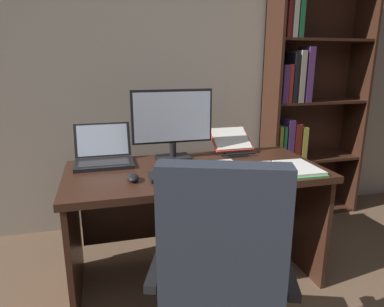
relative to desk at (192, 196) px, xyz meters
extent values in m
cube|color=#A89E8E|center=(0.01, 0.89, 0.85)|extent=(5.05, 0.12, 2.79)
cube|color=#381E14|center=(0.00, -0.08, 0.19)|extent=(1.54, 0.73, 0.04)
cube|color=#381E14|center=(-0.74, -0.08, -0.19)|extent=(0.03, 0.67, 0.71)
cube|color=#381E14|center=(0.74, -0.08, -0.19)|extent=(0.03, 0.67, 0.71)
cube|color=#381E14|center=(0.00, 0.27, -0.15)|extent=(1.42, 0.03, 0.50)
cube|color=#381E14|center=(0.86, 0.66, 0.49)|extent=(0.02, 0.31, 2.07)
cube|color=#381E14|center=(1.73, 0.66, 0.49)|extent=(0.02, 0.31, 2.07)
cube|color=#381E14|center=(1.29, 0.81, 0.49)|extent=(0.89, 0.01, 2.07)
cube|color=#381E14|center=(1.29, 0.66, -0.53)|extent=(0.84, 0.29, 0.02)
cube|color=black|center=(0.92, 0.63, -0.36)|extent=(0.04, 0.22, 0.33)
cube|color=maroon|center=(0.96, 0.63, -0.36)|extent=(0.03, 0.24, 0.32)
cube|color=gold|center=(1.00, 0.63, -0.33)|extent=(0.04, 0.23, 0.38)
cube|color=#381E14|center=(1.29, 0.66, -0.02)|extent=(0.84, 0.29, 0.02)
cube|color=gold|center=(0.91, 0.62, 0.15)|extent=(0.03, 0.21, 0.32)
cube|color=#195633|center=(0.95, 0.62, 0.15)|extent=(0.03, 0.21, 0.31)
cube|color=#512D66|center=(1.01, 0.61, 0.18)|extent=(0.06, 0.20, 0.37)
cube|color=maroon|center=(1.07, 0.62, 0.16)|extent=(0.06, 0.20, 0.33)
cube|color=gold|center=(1.14, 0.62, 0.14)|extent=(0.05, 0.20, 0.30)
cube|color=#381E14|center=(1.29, 0.66, 0.49)|extent=(0.84, 0.29, 0.02)
cube|color=#512D66|center=(0.92, 0.63, 0.66)|extent=(0.05, 0.24, 0.30)
cube|color=maroon|center=(0.96, 0.60, 0.66)|extent=(0.03, 0.18, 0.31)
cube|color=black|center=(1.01, 0.61, 0.70)|extent=(0.03, 0.19, 0.40)
cube|color=gray|center=(1.07, 0.63, 0.71)|extent=(0.05, 0.24, 0.42)
cube|color=#512D66|center=(1.14, 0.60, 0.73)|extent=(0.05, 0.18, 0.45)
cube|color=#381E14|center=(1.29, 0.66, 1.01)|extent=(0.84, 0.29, 0.02)
cube|color=maroon|center=(0.91, 0.62, 1.19)|extent=(0.03, 0.21, 0.34)
cube|color=gray|center=(0.97, 0.62, 1.19)|extent=(0.04, 0.22, 0.34)
cube|color=#195633|center=(1.02, 0.62, 1.23)|extent=(0.04, 0.20, 0.42)
cube|color=#232833|center=(-0.07, -0.75, -0.16)|extent=(0.63, 0.62, 0.07)
cube|color=#232833|center=(-0.13, -0.94, 0.19)|extent=(0.48, 0.26, 0.62)
cube|color=black|center=(-0.33, -0.65, -0.03)|extent=(0.18, 0.38, 0.04)
cube|color=black|center=(0.20, -0.84, -0.03)|extent=(0.18, 0.38, 0.04)
cube|color=black|center=(-0.09, 0.16, 0.22)|extent=(0.22, 0.16, 0.02)
cylinder|color=black|center=(-0.09, 0.16, 0.27)|extent=(0.04, 0.04, 0.09)
cube|color=black|center=(-0.09, 0.17, 0.49)|extent=(0.53, 0.02, 0.35)
cube|color=silver|center=(-0.09, 0.15, 0.49)|extent=(0.50, 0.00, 0.32)
cube|color=black|center=(-0.54, 0.12, 0.22)|extent=(0.36, 0.23, 0.02)
cube|color=#2D2D30|center=(-0.54, 0.10, 0.23)|extent=(0.30, 0.13, 0.00)
cube|color=black|center=(-0.54, 0.28, 0.34)|extent=(0.36, 0.08, 0.22)
cube|color=silver|center=(-0.54, 0.27, 0.34)|extent=(0.32, 0.06, 0.19)
cube|color=black|center=(-0.09, -0.21, 0.22)|extent=(0.42, 0.15, 0.02)
ellipsoid|color=black|center=(-0.39, -0.21, 0.23)|extent=(0.06, 0.10, 0.04)
cube|color=black|center=(0.35, 0.14, 0.21)|extent=(0.14, 0.12, 0.01)
cube|color=black|center=(0.35, 0.10, 0.23)|extent=(0.25, 0.01, 0.01)
cube|color=#DB422D|center=(0.35, 0.25, 0.30)|extent=(0.28, 0.21, 0.13)
cube|color=silver|center=(0.35, 0.24, 0.31)|extent=(0.25, 0.19, 0.12)
cube|color=green|center=(0.37, -0.26, 0.21)|extent=(0.23, 0.32, 0.01)
cube|color=green|center=(0.59, -0.27, 0.21)|extent=(0.23, 0.32, 0.01)
cube|color=silver|center=(0.37, -0.26, 0.22)|extent=(0.21, 0.30, 0.02)
cube|color=silver|center=(0.59, -0.27, 0.22)|extent=(0.21, 0.30, 0.02)
cylinder|color=#B7B7BC|center=(0.48, -0.26, 0.22)|extent=(0.03, 0.28, 0.02)
cube|color=silver|center=(0.20, -0.08, 0.21)|extent=(0.16, 0.22, 0.01)
cylinder|color=navy|center=(0.22, -0.08, 0.22)|extent=(0.13, 0.06, 0.01)
camera|label=1|loc=(-0.53, -2.00, 0.84)|focal=32.11mm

